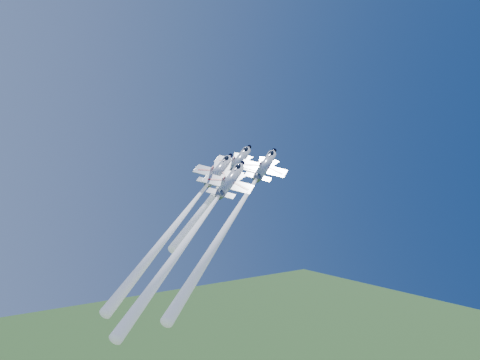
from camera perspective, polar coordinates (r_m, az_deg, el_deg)
jet_lead at (r=109.53m, az=-2.06°, el=-0.55°), size 27.56×24.50×28.65m
jet_left at (r=98.22m, az=-5.65°, el=-3.21°), size 31.83×29.07×36.69m
jet_right at (r=98.48m, az=-0.20°, el=-3.03°), size 34.33×31.51×40.48m
jet_slot at (r=92.27m, az=-4.34°, el=-4.55°), size 31.92×29.01×35.95m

